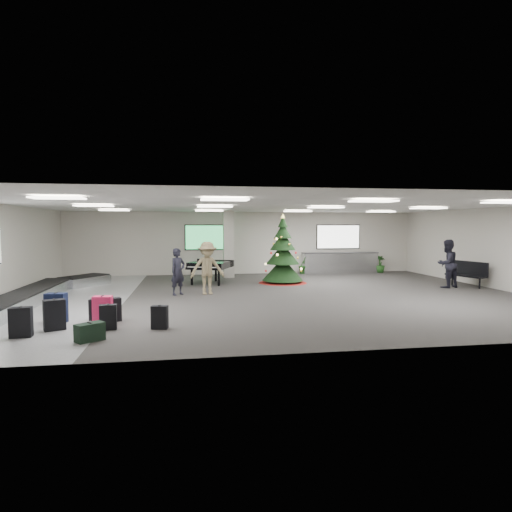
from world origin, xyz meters
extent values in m
plane|color=#312E2D|center=(0.00, 0.00, 0.00)|extent=(18.00, 18.00, 0.00)
cube|color=beige|center=(0.00, 7.00, 1.60)|extent=(18.00, 0.02, 3.20)
cube|color=beige|center=(0.00, -7.00, 1.60)|extent=(18.00, 0.02, 3.20)
cube|color=beige|center=(9.00, 0.00, 1.60)|extent=(0.02, 14.00, 3.20)
cube|color=silver|center=(0.00, 0.00, 3.20)|extent=(18.00, 14.00, 0.02)
cube|color=slate|center=(-7.00, 0.00, 0.00)|extent=(4.00, 14.00, 0.01)
cube|color=#A7A499|center=(-1.00, 5.60, 1.60)|extent=(0.50, 0.50, 3.20)
cube|color=green|center=(-2.00, 6.95, 1.90)|extent=(2.20, 0.08, 1.30)
cube|color=white|center=(5.00, 6.95, 1.90)|extent=(2.40, 0.08, 1.30)
cube|color=white|center=(-6.00, -4.00, 3.14)|extent=(1.20, 0.60, 0.04)
cube|color=white|center=(-6.00, 0.00, 3.14)|extent=(1.20, 0.60, 0.04)
cube|color=white|center=(-6.00, 4.00, 3.14)|extent=(1.20, 0.60, 0.04)
cube|color=white|center=(-2.00, -4.00, 3.14)|extent=(1.20, 0.60, 0.04)
cube|color=white|center=(-2.00, 0.00, 3.14)|extent=(1.20, 0.60, 0.04)
cube|color=white|center=(-2.00, 4.00, 3.14)|extent=(1.20, 0.60, 0.04)
cube|color=white|center=(2.00, -4.00, 3.14)|extent=(1.20, 0.60, 0.04)
cube|color=white|center=(2.00, 0.00, 3.14)|extent=(1.20, 0.60, 0.04)
cube|color=white|center=(2.00, 4.00, 3.14)|extent=(1.20, 0.60, 0.04)
cube|color=white|center=(6.00, -4.00, 3.14)|extent=(1.20, 0.60, 0.04)
cube|color=white|center=(6.00, 0.00, 3.14)|extent=(1.20, 0.60, 0.04)
cube|color=white|center=(6.00, 4.00, 3.14)|extent=(1.20, 0.60, 0.04)
cube|color=silver|center=(-8.00, -1.00, 0.19)|extent=(1.00, 8.00, 0.38)
cube|color=black|center=(-8.00, -1.00, 0.40)|extent=(0.95, 7.90, 0.05)
cube|color=silver|center=(-7.20, 3.60, 0.19)|extent=(1.97, 2.21, 0.38)
cube|color=black|center=(-7.20, 3.60, 0.40)|extent=(1.87, 2.10, 0.05)
cube|color=silver|center=(5.00, 6.65, 0.53)|extent=(4.00, 0.60, 1.05)
cube|color=#2D2D30|center=(5.00, 6.65, 1.06)|extent=(4.05, 0.65, 0.04)
cube|color=black|center=(-6.07, -4.29, 0.37)|extent=(0.54, 0.43, 0.73)
cube|color=black|center=(-6.07, -4.29, 0.74)|extent=(0.09, 0.16, 0.02)
cube|color=black|center=(-4.83, -4.42, 0.30)|extent=(0.41, 0.24, 0.60)
cube|color=black|center=(-4.83, -4.42, 0.61)|extent=(0.04, 0.12, 0.02)
cube|color=#F8205B|center=(-5.06, -3.85, 0.36)|extent=(0.47, 0.29, 0.72)
cube|color=black|center=(-5.06, -3.85, 0.73)|extent=(0.04, 0.16, 0.02)
cube|color=black|center=(-4.88, -3.51, 0.31)|extent=(0.46, 0.36, 0.61)
cube|color=black|center=(-4.88, -3.51, 0.62)|extent=(0.08, 0.14, 0.02)
cube|color=black|center=(-6.26, -3.49, 0.38)|extent=(0.53, 0.36, 0.77)
cube|color=black|center=(-6.26, -3.49, 0.78)|extent=(0.06, 0.18, 0.02)
cube|color=black|center=(-6.61, -4.87, 0.34)|extent=(0.47, 0.29, 0.68)
cube|color=black|center=(-6.61, -4.87, 0.69)|extent=(0.04, 0.15, 0.02)
cube|color=black|center=(-5.04, -5.42, 0.20)|extent=(0.64, 0.60, 0.39)
cube|color=black|center=(-5.04, -5.42, 0.40)|extent=(0.14, 0.15, 0.02)
cube|color=black|center=(-3.62, -4.52, 0.28)|extent=(0.42, 0.28, 0.56)
cube|color=black|center=(-3.62, -4.52, 0.57)|extent=(0.05, 0.13, 0.02)
cube|color=black|center=(-5.30, -3.33, 0.28)|extent=(0.41, 0.28, 0.56)
cube|color=black|center=(-5.30, -3.33, 0.57)|extent=(0.05, 0.13, 0.02)
cone|color=maroon|center=(1.13, 3.18, 0.07)|extent=(2.11, 2.11, 0.13)
cylinder|color=#3F2819|center=(1.13, 3.18, 0.28)|extent=(0.13, 0.13, 0.56)
cone|color=black|center=(1.13, 3.18, 0.61)|extent=(1.78, 1.78, 1.00)
cone|color=black|center=(1.13, 3.18, 1.28)|extent=(1.44, 1.44, 0.89)
cone|color=black|center=(1.13, 3.18, 1.83)|extent=(1.11, 1.11, 0.78)
cone|color=black|center=(1.13, 3.18, 2.28)|extent=(0.78, 0.78, 0.67)
cone|color=black|center=(1.13, 3.18, 2.67)|extent=(0.44, 0.44, 0.50)
cone|color=#FFE566|center=(1.13, 3.18, 2.91)|extent=(0.18, 0.18, 0.20)
cube|color=black|center=(-1.98, 3.51, 0.81)|extent=(2.08, 2.18, 0.28)
cube|color=black|center=(-2.34, 2.64, 0.73)|extent=(1.44, 0.82, 0.10)
cube|color=white|center=(-2.35, 2.61, 0.79)|extent=(1.24, 0.62, 0.02)
cube|color=black|center=(-2.24, 2.87, 1.01)|extent=(0.65, 0.29, 0.22)
cylinder|color=black|center=(-2.79, 3.09, 0.34)|extent=(0.10, 0.10, 0.67)
cylinder|color=black|center=(-1.69, 2.64, 0.34)|extent=(0.10, 0.10, 0.67)
cylinder|color=black|center=(-1.72, 4.15, 0.34)|extent=(0.10, 0.10, 0.67)
cube|color=black|center=(8.24, 0.84, 0.46)|extent=(0.95, 1.72, 0.07)
cylinder|color=black|center=(8.24, 0.19, 0.22)|extent=(0.07, 0.07, 0.43)
cylinder|color=black|center=(8.24, 1.49, 0.22)|extent=(0.07, 0.07, 0.43)
cube|color=black|center=(8.49, 0.84, 0.76)|extent=(0.48, 1.59, 0.54)
imported|color=black|center=(-3.30, 0.56, 0.84)|extent=(0.73, 0.70, 1.68)
imported|color=#837251|center=(-2.25, 0.56, 0.95)|extent=(1.33, 0.88, 1.91)
imported|color=black|center=(7.29, 0.69, 0.97)|extent=(1.10, 0.96, 1.93)
imported|color=#16451A|center=(2.97, 6.50, 0.45)|extent=(0.60, 0.53, 0.91)
imported|color=#16451A|center=(7.15, 6.40, 0.46)|extent=(0.72, 0.72, 0.92)
camera|label=1|loc=(-2.92, -14.90, 2.47)|focal=30.00mm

